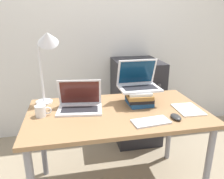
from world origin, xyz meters
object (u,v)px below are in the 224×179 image
object	(u,v)px
notepad	(188,109)
desk_lamp	(47,47)
book_stack	(139,97)
mouse	(176,117)
mug	(41,111)
wireless_keyboard	(151,122)
laptop_left	(80,104)
laptop_on_books	(138,83)
mini_fridge	(136,101)

from	to	relation	value
notepad	desk_lamp	size ratio (longest dim) A/B	0.39
notepad	desk_lamp	distance (m)	1.21
book_stack	mouse	xyz separation A→B (m)	(0.18, -0.32, -0.05)
mouse	mug	xyz separation A→B (m)	(-0.96, 0.24, 0.03)
wireless_keyboard	desk_lamp	distance (m)	0.98
wireless_keyboard	notepad	xyz separation A→B (m)	(0.36, 0.14, -0.00)
laptop_left	laptop_on_books	bearing A→B (deg)	5.75
book_stack	mug	xyz separation A→B (m)	(-0.78, -0.08, -0.03)
laptop_left	mouse	distance (m)	0.74
laptop_left	mini_fridge	bearing A→B (deg)	45.60
desk_lamp	mini_fridge	size ratio (longest dim) A/B	0.65
book_stack	wireless_keyboard	world-z (taller)	book_stack
mug	desk_lamp	world-z (taller)	desk_lamp
book_stack	notepad	xyz separation A→B (m)	(0.35, -0.19, -0.06)
book_stack	notepad	distance (m)	0.40
laptop_on_books	mug	distance (m)	0.81
laptop_on_books	mug	bearing A→B (deg)	-171.20
laptop_left	desk_lamp	world-z (taller)	desk_lamp
laptop_left	notepad	xyz separation A→B (m)	(0.84, -0.19, -0.04)
wireless_keyboard	notepad	world-z (taller)	wireless_keyboard
book_stack	wireless_keyboard	distance (m)	0.34
laptop_on_books	mouse	distance (m)	0.43
book_stack	mini_fridge	world-z (taller)	mini_fridge
laptop_left	mouse	xyz separation A→B (m)	(0.67, -0.31, -0.03)
laptop_on_books	laptop_left	bearing A→B (deg)	-174.25
book_stack	wireless_keyboard	xyz separation A→B (m)	(-0.02, -0.34, -0.06)
wireless_keyboard	mini_fridge	size ratio (longest dim) A/B	0.28
laptop_on_books	wireless_keyboard	bearing A→B (deg)	-93.81
mouse	notepad	size ratio (longest dim) A/B	0.44
laptop_left	wireless_keyboard	world-z (taller)	laptop_left
laptop_left	book_stack	xyz separation A→B (m)	(0.49, 0.01, 0.02)
notepad	mug	distance (m)	1.13
book_stack	notepad	bearing A→B (deg)	-29.30
laptop_on_books	wireless_keyboard	distance (m)	0.42
desk_lamp	laptop_on_books	bearing A→B (deg)	-9.03
laptop_on_books	desk_lamp	world-z (taller)	desk_lamp
mug	desk_lamp	xyz separation A→B (m)	(0.06, 0.24, 0.44)
notepad	desk_lamp	xyz separation A→B (m)	(-1.06, 0.35, 0.47)
laptop_left	mug	world-z (taller)	laptop_left
book_stack	laptop_on_books	world-z (taller)	laptop_on_books
mini_fridge	book_stack	bearing A→B (deg)	-106.74
mouse	desk_lamp	xyz separation A→B (m)	(-0.89, 0.48, 0.46)
laptop_left	mug	size ratio (longest dim) A/B	3.08
mug	book_stack	bearing A→B (deg)	5.82
notepad	wireless_keyboard	bearing A→B (deg)	-158.72
book_stack	wireless_keyboard	bearing A→B (deg)	-92.92
notepad	mug	bearing A→B (deg)	174.14
laptop_left	laptop_on_books	distance (m)	0.52
mug	desk_lamp	distance (m)	0.50
mouse	laptop_on_books	bearing A→B (deg)	115.58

